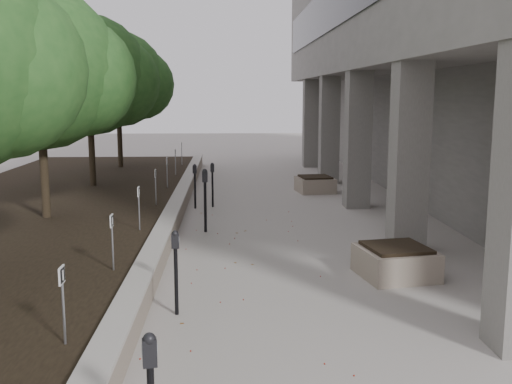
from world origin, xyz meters
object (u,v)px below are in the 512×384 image
object	(u,v)px
crabapple_tree_5	(118,99)
parking_meter_2	(176,273)
planter_front	(396,261)
planter_back	(315,184)
parking_meter_3	(205,201)
parking_meter_4	(212,185)
crabapple_tree_4	(90,101)
parking_meter_5	(195,186)
crabapple_tree_3	(40,103)

from	to	relation	value
crabapple_tree_5	parking_meter_2	world-z (taller)	crabapple_tree_5
planter_front	planter_back	xyz separation A→B (m)	(-0.10, 9.60, -0.02)
parking_meter_3	planter_back	size ratio (longest dim) A/B	1.31
parking_meter_4	planter_front	bearing A→B (deg)	-64.91
crabapple_tree_4	parking_meter_3	distance (m)	6.76
planter_front	crabapple_tree_5	bearing A→B (deg)	118.39
planter_back	crabapple_tree_4	bearing A→B (deg)	-173.99
parking_meter_3	parking_meter_4	size ratio (longest dim) A/B	1.17
crabapple_tree_5	parking_meter_2	bearing A→B (deg)	-76.98
planter_front	planter_back	bearing A→B (deg)	90.57
parking_meter_2	parking_meter_5	bearing A→B (deg)	90.60
planter_back	parking_meter_3	bearing A→B (deg)	-121.27
crabapple_tree_5	parking_meter_5	world-z (taller)	crabapple_tree_5
parking_meter_5	planter_front	distance (m)	7.94
parking_meter_2	parking_meter_4	xyz separation A→B (m)	(0.32, 8.76, 0.01)
crabapple_tree_3	parking_meter_5	bearing A→B (deg)	41.20
crabapple_tree_5	planter_back	bearing A→B (deg)	-29.81
parking_meter_4	planter_back	distance (m)	4.32
parking_meter_3	parking_meter_5	world-z (taller)	parking_meter_3
crabapple_tree_3	crabapple_tree_5	distance (m)	10.00
crabapple_tree_5	planter_front	distance (m)	15.96
crabapple_tree_4	planter_front	size ratio (longest dim) A/B	4.31
parking_meter_3	planter_back	bearing A→B (deg)	56.71
planter_front	parking_meter_4	bearing A→B (deg)	116.80
parking_meter_5	planter_back	xyz separation A→B (m)	(3.96, 2.79, -0.38)
crabapple_tree_3	planter_back	xyz separation A→B (m)	(7.37, 5.78, -2.84)
crabapple_tree_3	planter_back	distance (m)	9.79
parking_meter_2	planter_front	size ratio (longest dim) A/B	1.05
parking_meter_2	crabapple_tree_3	bearing A→B (deg)	122.29
parking_meter_3	parking_meter_5	bearing A→B (deg)	95.79
crabapple_tree_5	parking_meter_2	distance (m)	16.15
parking_meter_2	planter_back	xyz separation A→B (m)	(3.78, 11.33, -0.38)
crabapple_tree_3	parking_meter_4	distance (m)	5.63
crabapple_tree_4	parking_meter_5	xyz separation A→B (m)	(3.41, -2.01, -2.46)
parking_meter_3	parking_meter_5	xyz separation A→B (m)	(-0.42, 3.05, -0.12)
crabapple_tree_4	crabapple_tree_3	bearing A→B (deg)	-90.00
crabapple_tree_5	parking_meter_5	bearing A→B (deg)	-64.06
parking_meter_3	parking_meter_5	size ratio (longest dim) A/B	1.18
crabapple_tree_3	parking_meter_2	size ratio (longest dim) A/B	4.12
crabapple_tree_5	planter_front	world-z (taller)	crabapple_tree_5
parking_meter_5	parking_meter_3	bearing A→B (deg)	-75.34
crabapple_tree_3	crabapple_tree_4	world-z (taller)	same
parking_meter_2	parking_meter_5	world-z (taller)	parking_meter_5
planter_front	planter_back	size ratio (longest dim) A/B	1.06
parking_meter_2	crabapple_tree_4	bearing A→B (deg)	108.18
crabapple_tree_3	planter_front	bearing A→B (deg)	-27.10
crabapple_tree_5	planter_front	size ratio (longest dim) A/B	4.31
crabapple_tree_3	parking_meter_2	world-z (taller)	crabapple_tree_3
parking_meter_3	planter_back	distance (m)	6.85
crabapple_tree_5	parking_meter_4	world-z (taller)	crabapple_tree_5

